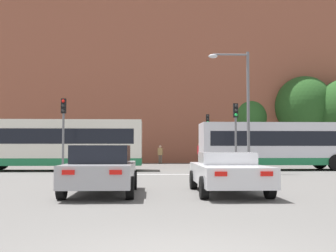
{
  "coord_description": "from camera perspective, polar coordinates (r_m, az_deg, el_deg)",
  "views": [
    {
      "loc": [
        -0.35,
        -5.23,
        1.44
      ],
      "look_at": [
        0.79,
        20.13,
        2.72
      ],
      "focal_mm": 45.0,
      "sensor_mm": 36.0,
      "label": 1
    }
  ],
  "objects": [
    {
      "name": "tree_distant",
      "position": [
        40.73,
        10.85,
        1.04
      ],
      "size": [
        3.77,
        3.77,
        6.19
      ],
      "color": "#4C3823",
      "rests_on": "ground_plane"
    },
    {
      "name": "stop_line_strip",
      "position": [
        22.41,
        -1.69,
        -6.56
      ],
      "size": [
        7.4,
        0.3,
        0.01
      ],
      "primitive_type": "cube",
      "color": "silver",
      "rests_on": "ground_plane"
    },
    {
      "name": "traffic_light_near_right",
      "position": [
        24.13,
        9.16,
        0.04
      ],
      "size": [
        0.26,
        0.31,
        3.93
      ],
      "color": "slate",
      "rests_on": "ground_plane"
    },
    {
      "name": "pedestrian_waiting",
      "position": [
        35.59,
        4.33,
        -3.46
      ],
      "size": [
        0.45,
        0.4,
        1.83
      ],
      "rotation": [
        0.0,
        0.0,
        0.59
      ],
      "color": "brown",
      "rests_on": "ground_plane"
    },
    {
      "name": "street_lamp_junction",
      "position": [
        23.39,
        9.82,
        3.77
      ],
      "size": [
        2.26,
        0.36,
        6.68
      ],
      "color": "slate",
      "rests_on": "ground_plane"
    },
    {
      "name": "bus_crossing_trailing",
      "position": [
        26.86,
        -15.54,
        -2.32
      ],
      "size": [
        11.14,
        2.77,
        3.09
      ],
      "rotation": [
        0.0,
        0.0,
        1.57
      ],
      "color": "silver",
      "rests_on": "ground_plane"
    },
    {
      "name": "car_roadster_right",
      "position": [
        13.33,
        8.06,
        -6.22
      ],
      "size": [
        2.07,
        4.61,
        1.28
      ],
      "rotation": [
        0.0,
        0.0,
        -0.0
      ],
      "color": "silver",
      "rests_on": "ground_plane"
    },
    {
      "name": "pedestrian_walking_east",
      "position": [
        36.02,
        -1.05,
        -3.7
      ],
      "size": [
        0.45,
        0.34,
        1.61
      ],
      "rotation": [
        0.0,
        0.0,
        5.96
      ],
      "color": "brown",
      "rests_on": "ground_plane"
    },
    {
      "name": "car_saloon_left",
      "position": [
        13.13,
        -9.0,
        -5.82
      ],
      "size": [
        2.09,
        4.34,
        1.5
      ],
      "rotation": [
        0.0,
        0.0,
        0.0
      ],
      "color": "#9E9EA3",
      "rests_on": "ground_plane"
    },
    {
      "name": "brick_civic_building",
      "position": [
        44.26,
        -5.14,
        8.37
      ],
      "size": [
        39.75,
        10.52,
        27.42
      ],
      "color": "brown",
      "rests_on": "ground_plane"
    },
    {
      "name": "traffic_light_far_right",
      "position": [
        35.07,
        5.4,
        -0.64
      ],
      "size": [
        0.26,
        0.31,
        4.18
      ],
      "color": "slate",
      "rests_on": "ground_plane"
    },
    {
      "name": "far_pavement",
      "position": [
        35.49,
        -2.02,
        -5.21
      ],
      "size": [
        68.22,
        2.5,
        0.01
      ],
      "primitive_type": "cube",
      "color": "gray",
      "rests_on": "ground_plane"
    },
    {
      "name": "bus_crossing_lead",
      "position": [
        27.74,
        14.85,
        -2.48
      ],
      "size": [
        10.05,
        2.78,
        2.97
      ],
      "rotation": [
        0.0,
        0.0,
        1.57
      ],
      "color": "silver",
      "rests_on": "ground_plane"
    },
    {
      "name": "traffic_light_near_left",
      "position": [
        23.52,
        -13.99,
        0.39
      ],
      "size": [
        0.26,
        0.31,
        4.08
      ],
      "color": "slate",
      "rests_on": "ground_plane"
    },
    {
      "name": "tree_by_building",
      "position": [
        40.7,
        17.96,
        2.51
      ],
      "size": [
        5.32,
        5.32,
        7.97
      ],
      "color": "#4C3823",
      "rests_on": "ground_plane"
    }
  ]
}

